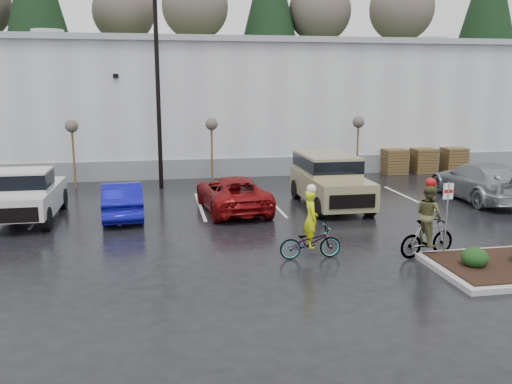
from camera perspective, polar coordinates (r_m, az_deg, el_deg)
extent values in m
plane|color=black|center=(14.77, 6.41, -8.04)|extent=(120.00, 120.00, 0.00)
cube|color=#BABDC0|center=(35.57, -3.74, 9.24)|extent=(60.00, 15.00, 7.00)
cube|color=slate|center=(28.41, -1.91, 2.58)|extent=(60.00, 0.12, 1.00)
cube|color=#999B9E|center=(35.61, -3.82, 14.96)|extent=(60.50, 15.50, 0.30)
cube|color=#273E1A|center=(58.49, -6.36, 9.62)|extent=(80.00, 25.00, 6.00)
cylinder|color=black|center=(25.32, -10.28, 10.40)|extent=(0.20, 0.20, 9.00)
cylinder|color=#4A361D|center=(26.84, -18.63, 3.39)|extent=(0.10, 0.10, 2.80)
sphere|color=#514841|center=(26.68, -18.83, 6.58)|extent=(0.60, 0.60, 0.60)
cylinder|color=#4A361D|center=(26.67, -4.66, 3.92)|extent=(0.10, 0.10, 2.80)
sphere|color=#514841|center=(26.52, -4.71, 7.13)|extent=(0.60, 0.60, 0.60)
cylinder|color=#4A361D|center=(28.40, 10.62, 4.22)|extent=(0.10, 0.10, 2.80)
sphere|color=#514841|center=(28.25, 10.73, 7.24)|extent=(0.60, 0.60, 0.60)
cube|color=#4A361D|center=(30.37, 14.32, 3.15)|extent=(1.20, 1.20, 1.35)
cube|color=#4A361D|center=(31.11, 17.18, 3.18)|extent=(1.20, 1.20, 1.35)
cube|color=#4A361D|center=(31.98, 20.05, 3.21)|extent=(1.20, 1.20, 1.35)
ellipsoid|color=black|center=(15.40, 22.05, -6.40)|extent=(0.70, 0.70, 0.52)
cylinder|color=gray|center=(16.10, 19.38, -2.89)|extent=(0.05, 0.05, 2.20)
cube|color=white|center=(15.92, 19.58, 0.07)|extent=(0.30, 0.02, 0.45)
cube|color=red|center=(15.91, 19.60, 0.07)|extent=(0.26, 0.02, 0.10)
imported|color=#0C0D88|center=(20.57, -13.90, -0.76)|extent=(1.68, 4.13, 1.33)
imported|color=maroon|center=(21.01, -2.49, -0.14)|extent=(2.66, 5.05, 1.35)
imported|color=#93969A|center=(24.72, 22.51, 1.06)|extent=(2.35, 5.57, 1.61)
imported|color=#3F3F44|center=(15.47, 5.74, -5.31)|extent=(1.77, 0.63, 0.93)
imported|color=#C6D80C|center=(15.28, 5.79, -2.80)|extent=(0.39, 0.59, 1.62)
sphere|color=silver|center=(15.09, 5.86, 0.32)|extent=(0.27, 0.27, 0.27)
imported|color=#3F3F44|center=(16.27, 17.58, -4.62)|extent=(1.84, 0.89, 1.11)
imported|color=#4C4B28|center=(16.11, 17.73, -2.34)|extent=(0.64, 0.93, 1.74)
sphere|color=#990C0C|center=(15.92, 17.93, 0.94)|extent=(0.29, 0.29, 0.29)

